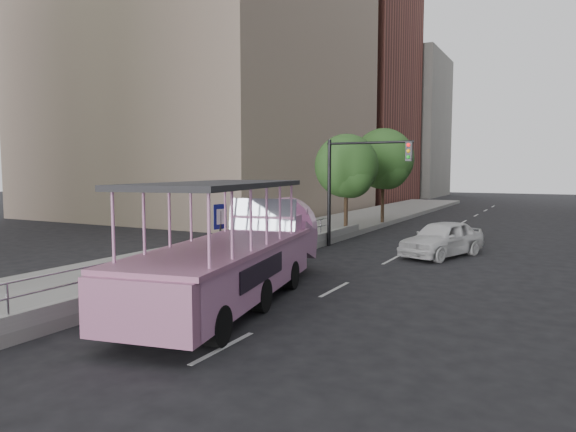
# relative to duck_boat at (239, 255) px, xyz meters

# --- Properties ---
(ground) EXTENTS (160.00, 160.00, 0.00)m
(ground) POSITION_rel_duck_boat_xyz_m (1.01, -1.66, -1.26)
(ground) COLOR black
(sidewalk) EXTENTS (5.50, 80.00, 0.30)m
(sidewalk) POSITION_rel_duck_boat_xyz_m (-4.74, 8.34, -1.11)
(sidewalk) COLOR gray
(sidewalk) RESTS_ON ground
(kerb_wall) EXTENTS (0.24, 30.00, 0.36)m
(kerb_wall) POSITION_rel_duck_boat_xyz_m (-2.11, 0.34, -0.78)
(kerb_wall) COLOR #AAA9A4
(kerb_wall) RESTS_ON sidewalk
(guardrail) EXTENTS (0.07, 22.00, 0.71)m
(guardrail) POSITION_rel_duck_boat_xyz_m (-2.11, 0.34, -0.12)
(guardrail) COLOR silver
(guardrail) RESTS_ON kerb_wall
(duck_boat) EXTENTS (4.43, 10.53, 3.41)m
(duck_boat) POSITION_rel_duck_boat_xyz_m (0.00, 0.00, 0.00)
(duck_boat) COLOR black
(duck_boat) RESTS_ON ground
(car) EXTENTS (3.32, 4.94, 1.56)m
(car) POSITION_rel_duck_boat_xyz_m (3.68, 10.25, -0.48)
(car) COLOR silver
(car) RESTS_ON ground
(parking_sign) EXTENTS (0.13, 0.58, 2.58)m
(parking_sign) POSITION_rel_duck_boat_xyz_m (-1.99, 1.87, 0.37)
(parking_sign) COLOR black
(parking_sign) RESTS_ON ground
(traffic_signal) EXTENTS (4.20, 0.32, 5.20)m
(traffic_signal) POSITION_rel_duck_boat_xyz_m (-0.70, 10.84, 2.23)
(traffic_signal) COLOR black
(traffic_signal) RESTS_ON ground
(street_tree_near) EXTENTS (3.52, 3.52, 5.72)m
(street_tree_near) POSITION_rel_duck_boat_xyz_m (-2.29, 14.26, 2.56)
(street_tree_near) COLOR #322416
(street_tree_near) RESTS_ON ground
(street_tree_far) EXTENTS (3.97, 3.97, 6.45)m
(street_tree_far) POSITION_rel_duck_boat_xyz_m (-2.09, 20.26, 3.04)
(street_tree_far) COLOR #322416
(street_tree_far) RESTS_ON ground
(midrise_brick) EXTENTS (18.00, 16.00, 26.00)m
(midrise_brick) POSITION_rel_duck_boat_xyz_m (-16.99, 46.34, 11.74)
(midrise_brick) COLOR brown
(midrise_brick) RESTS_ON ground
(midrise_stone_b) EXTENTS (16.00, 14.00, 20.00)m
(midrise_stone_b) POSITION_rel_duck_boat_xyz_m (-14.99, 62.34, 8.74)
(midrise_stone_b) COLOR slate
(midrise_stone_b) RESTS_ON ground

